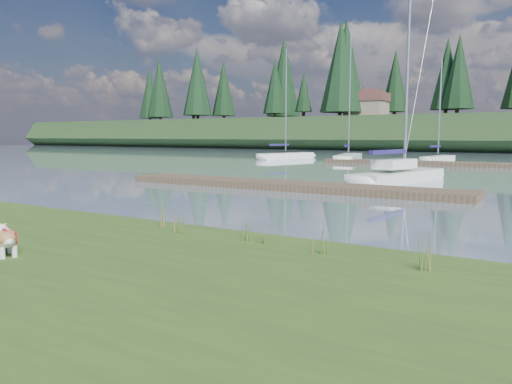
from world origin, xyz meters
The scene contains 21 objects.
ground centered at (0.00, 30.00, 0.00)m, with size 200.00×200.00×0.00m, color #7A91A3.
bank centered at (0.00, -6.00, 0.17)m, with size 60.00×9.00×0.35m, color #324F1C.
bulldog centered at (-1.33, -5.40, 0.66)m, with size 0.83×0.53×0.49m.
sailboat_main centered at (-0.41, 15.03, 0.42)m, with size 3.08×8.30×11.79m.
dock_near centered at (-4.00, 9.00, 0.15)m, with size 16.00×2.00×0.30m, color #4C3D2C.
dock_far centered at (2.00, 30.00, 0.15)m, with size 26.00×2.20×0.30m, color #4C3D2C.
sailboat_bg_0 centered at (-16.99, 34.02, 0.32)m, with size 3.59×7.47×10.76m.
sailboat_bg_1 centered at (-10.73, 34.00, 0.33)m, with size 3.60×8.49×12.40m.
sailboat_bg_2 centered at (-2.74, 34.56, 0.34)m, with size 2.02×5.78×8.79m.
weed_0 centered at (-0.13, -2.44, 0.65)m, with size 0.17×0.14×0.71m.
weed_1 centered at (1.45, -2.32, 0.58)m, with size 0.17×0.14×0.55m.
weed_2 centered at (3.09, -2.54, 0.60)m, with size 0.17×0.14×0.61m.
weed_3 centered at (-0.91, -2.07, 0.60)m, with size 0.17×0.14×0.61m.
weed_4 centered at (1.83, -2.31, 0.52)m, with size 0.17×0.14×0.41m.
weed_5 centered at (4.82, -2.63, 0.60)m, with size 0.17×0.14×0.59m.
mud_lip centered at (0.00, -1.60, 0.07)m, with size 60.00×0.50×0.14m, color #33281C.
conifer_0 centered at (-55.00, 67.00, 12.64)m, with size 5.72×5.72×14.15m.
conifer_1 centered at (-40.00, 71.00, 11.28)m, with size 4.40×4.40×11.30m.
conifer_2 centered at (-25.00, 68.00, 13.54)m, with size 6.60×6.60×16.05m.
conifer_3 centered at (-10.00, 72.00, 11.74)m, with size 4.84×4.84×12.25m.
house_0 centered at (-22.00, 70.00, 7.31)m, with size 6.30×5.30×4.65m.
Camera 1 is at (6.53, -10.10, 2.35)m, focal length 35.00 mm.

